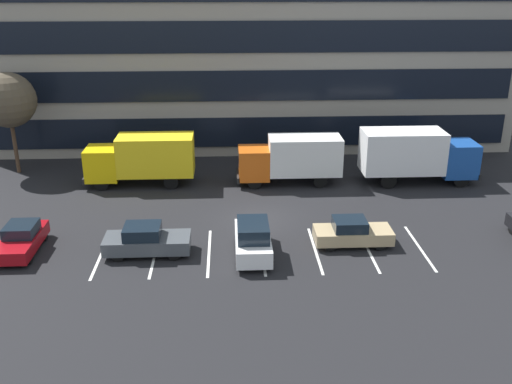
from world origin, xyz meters
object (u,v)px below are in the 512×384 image
(sedan_charcoal, at_px, (146,240))
(sedan_tan, at_px, (352,233))
(box_truck_yellow_all, at_px, (142,158))
(box_truck_blue, at_px, (416,154))
(suv_white, at_px, (253,239))
(bare_tree, at_px, (8,100))
(sedan_maroon, at_px, (22,239))
(box_truck_orange, at_px, (292,158))

(sedan_charcoal, xyz_separation_m, sedan_tan, (10.86, 0.54, -0.05))
(box_truck_yellow_all, xyz_separation_m, box_truck_blue, (18.68, -0.49, 0.15))
(box_truck_yellow_all, height_order, suv_white, box_truck_yellow_all)
(sedan_tan, bearing_deg, sedan_charcoal, -177.18)
(sedan_charcoal, relative_size, bare_tree, 0.61)
(sedan_maroon, xyz_separation_m, bare_tree, (-4.44, 12.98, 4.60))
(box_truck_orange, distance_m, sedan_charcoal, 13.42)
(suv_white, height_order, sedan_maroon, suv_white)
(box_truck_blue, bearing_deg, box_truck_yellow_all, 178.50)
(box_truck_orange, height_order, sedan_tan, box_truck_orange)
(sedan_charcoal, relative_size, suv_white, 1.05)
(box_truck_yellow_all, bearing_deg, bare_tree, 162.15)
(box_truck_yellow_all, height_order, sedan_maroon, box_truck_yellow_all)
(sedan_tan, bearing_deg, bare_tree, 149.20)
(sedan_tan, bearing_deg, sedan_maroon, 179.86)
(box_truck_orange, distance_m, sedan_tan, 10.02)
(sedan_charcoal, xyz_separation_m, suv_white, (5.50, -0.50, 0.18))
(sedan_tan, bearing_deg, suv_white, -169.07)
(box_truck_yellow_all, xyz_separation_m, bare_tree, (-9.47, 3.05, 3.37))
(box_truck_blue, bearing_deg, sedan_maroon, -158.28)
(suv_white, bearing_deg, box_truck_yellow_all, 122.52)
(box_truck_yellow_all, xyz_separation_m, sedan_tan, (12.38, -9.97, -1.23))
(sedan_tan, relative_size, bare_tree, 0.57)
(box_truck_yellow_all, bearing_deg, box_truck_blue, -1.50)
(sedan_charcoal, distance_m, bare_tree, 18.03)
(box_truck_yellow_all, distance_m, sedan_tan, 15.94)
(box_truck_blue, xyz_separation_m, sedan_charcoal, (-17.16, -10.02, -1.32))
(box_truck_orange, xyz_separation_m, bare_tree, (-19.60, 3.33, 3.44))
(box_truck_blue, xyz_separation_m, bare_tree, (-28.14, 3.54, 3.22))
(box_truck_yellow_all, relative_size, bare_tree, 1.02)
(box_truck_blue, distance_m, sedan_charcoal, 19.91)
(box_truck_orange, height_order, sedan_maroon, box_truck_orange)
(box_truck_orange, bearing_deg, sedan_maroon, -147.51)
(sedan_tan, bearing_deg, box_truck_orange, 103.05)
(box_truck_yellow_all, xyz_separation_m, suv_white, (7.02, -11.01, -1.00))
(bare_tree, bearing_deg, sedan_tan, -30.80)
(box_truck_blue, xyz_separation_m, sedan_tan, (-6.29, -9.48, -1.37))
(box_truck_yellow_all, distance_m, box_truck_blue, 18.68)
(sedan_charcoal, relative_size, sedan_tan, 1.07)
(box_truck_blue, height_order, sedan_tan, box_truck_blue)
(bare_tree, bearing_deg, box_truck_blue, -7.16)
(sedan_charcoal, xyz_separation_m, sedan_maroon, (-6.54, 0.58, -0.05))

